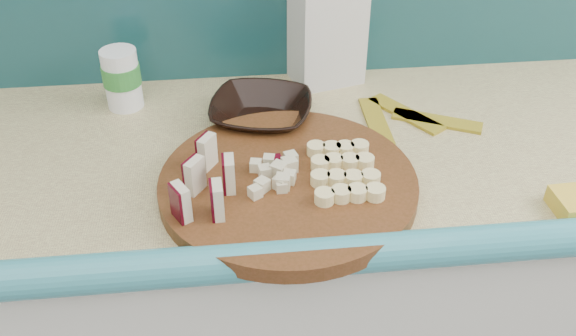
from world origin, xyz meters
The scene contains 9 objects.
kitchen_counter centered at (0.10, 1.50, 0.46)m, with size 2.20×0.63×0.91m.
cutting_board centered at (0.23, 1.36, 0.92)m, with size 0.43×0.43×0.03m, color #41260D.
apple_wedges centered at (0.09, 1.33, 0.97)m, with size 0.09×0.17×0.06m.
apple_chunks centered at (0.20, 1.36, 0.95)m, with size 0.07×0.07×0.02m.
banana_slices centered at (0.32, 1.36, 0.95)m, with size 0.11×0.16×0.02m.
brown_bowl centered at (0.20, 1.58, 0.93)m, with size 0.19×0.19×0.05m, color black.
flour_bag centered at (0.35, 1.74, 1.03)m, with size 0.14×0.10×0.24m, color silver.
canister centered at (-0.07, 1.68, 0.97)m, with size 0.08×0.08×0.12m.
banana_peel centered at (0.48, 1.56, 0.91)m, with size 0.22×0.19×0.01m.
Camera 1 is at (0.13, 0.52, 1.57)m, focal length 40.00 mm.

